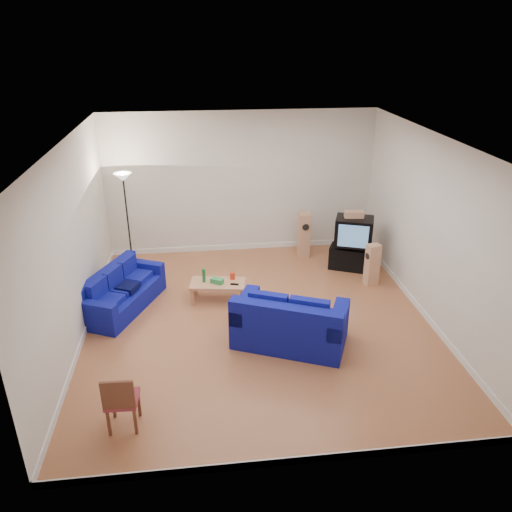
{
  "coord_description": "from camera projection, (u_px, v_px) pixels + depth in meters",
  "views": [
    {
      "loc": [
        -0.96,
        -7.55,
        4.76
      ],
      "look_at": [
        0.0,
        0.4,
        1.1
      ],
      "focal_mm": 35.0,
      "sensor_mm": 36.0,
      "label": 1
    }
  ],
  "objects": [
    {
      "name": "bottle",
      "position": [
        204.0,
        275.0,
        9.42
      ],
      "size": [
        0.08,
        0.08,
        0.27
      ],
      "primitive_type": "cylinder",
      "rotation": [
        0.0,
        0.0,
        -0.32
      ],
      "color": "#197233",
      "rests_on": "coffee_table"
    },
    {
      "name": "television",
      "position": [
        354.0,
        231.0,
        10.47
      ],
      "size": [
        0.92,
        0.79,
        0.59
      ],
      "rotation": [
        0.0,
        0.0,
        -0.35
      ],
      "color": "black",
      "rests_on": "av_receiver"
    },
    {
      "name": "dining_chair",
      "position": [
        121.0,
        400.0,
        6.31
      ],
      "size": [
        0.43,
        0.43,
        0.85
      ],
      "rotation": [
        0.0,
        0.0,
        -0.04
      ],
      "color": "brown",
      "rests_on": "ground"
    },
    {
      "name": "av_receiver",
      "position": [
        352.0,
        245.0,
        10.71
      ],
      "size": [
        0.47,
        0.43,
        0.09
      ],
      "primitive_type": "cube",
      "rotation": [
        0.0,
        0.0,
        -0.39
      ],
      "color": "black",
      "rests_on": "tv_stand"
    },
    {
      "name": "sofa_three_seat",
      "position": [
        120.0,
        294.0,
        9.25
      ],
      "size": [
        1.52,
        2.06,
        0.73
      ],
      "rotation": [
        0.0,
        0.0,
        -2.0
      ],
      "color": "navy",
      "rests_on": "ground"
    },
    {
      "name": "speaker_left",
      "position": [
        304.0,
        235.0,
        11.27
      ],
      "size": [
        0.24,
        0.32,
        1.02
      ],
      "rotation": [
        0.0,
        0.0,
        0.0
      ],
      "color": "tan",
      "rests_on": "ground"
    },
    {
      "name": "coffee_table",
      "position": [
        218.0,
        285.0,
        9.47
      ],
      "size": [
        1.1,
        0.67,
        0.37
      ],
      "rotation": [
        0.0,
        0.0,
        -0.16
      ],
      "color": "tan",
      "rests_on": "ground"
    },
    {
      "name": "floor_lamp",
      "position": [
        124.0,
        191.0,
        10.14
      ],
      "size": [
        0.36,
        0.36,
        2.12
      ],
      "color": "black",
      "rests_on": "ground"
    },
    {
      "name": "centre_speaker",
      "position": [
        354.0,
        214.0,
        10.35
      ],
      "size": [
        0.41,
        0.21,
        0.14
      ],
      "primitive_type": "cube",
      "rotation": [
        0.0,
        0.0,
        -0.12
      ],
      "color": "tan",
      "rests_on": "television"
    },
    {
      "name": "tissue_box",
      "position": [
        217.0,
        281.0,
        9.41
      ],
      "size": [
        0.26,
        0.23,
        0.09
      ],
      "primitive_type": "cube",
      "rotation": [
        0.0,
        0.0,
        -0.56
      ],
      "color": "green",
      "rests_on": "coffee_table"
    },
    {
      "name": "speaker_right",
      "position": [
        372.0,
        265.0,
        10.03
      ],
      "size": [
        0.3,
        0.25,
        0.86
      ],
      "rotation": [
        0.0,
        0.0,
        -1.35
      ],
      "color": "tan",
      "rests_on": "ground"
    },
    {
      "name": "room",
      "position": [
        259.0,
        242.0,
        8.26
      ],
      "size": [
        6.01,
        6.51,
        3.21
      ],
      "color": "brown",
      "rests_on": "ground"
    },
    {
      "name": "remote",
      "position": [
        235.0,
        284.0,
        9.37
      ],
      "size": [
        0.16,
        0.08,
        0.02
      ],
      "primitive_type": "cube",
      "rotation": [
        0.0,
        0.0,
        -0.25
      ],
      "color": "black",
      "rests_on": "coffee_table"
    },
    {
      "name": "red_canister",
      "position": [
        232.0,
        276.0,
        9.56
      ],
      "size": [
        0.14,
        0.14,
        0.14
      ],
      "primitive_type": "cylinder",
      "rotation": [
        0.0,
        0.0,
        -0.58
      ],
      "color": "red",
      "rests_on": "coffee_table"
    },
    {
      "name": "sofa_loveseat",
      "position": [
        289.0,
        326.0,
        8.13
      ],
      "size": [
        2.04,
        1.63,
        0.9
      ],
      "rotation": [
        0.0,
        0.0,
        -0.41
      ],
      "color": "navy",
      "rests_on": "ground"
    },
    {
      "name": "tv_stand",
      "position": [
        349.0,
        258.0,
        10.79
      ],
      "size": [
        0.92,
        0.74,
        0.49
      ],
      "primitive_type": "cube",
      "rotation": [
        0.0,
        0.0,
        -0.43
      ],
      "color": "black",
      "rests_on": "ground"
    }
  ]
}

